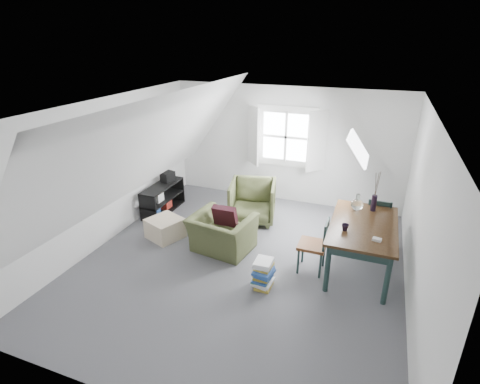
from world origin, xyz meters
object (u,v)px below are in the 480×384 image
at_px(armchair_near, 222,250).
at_px(media_shelf, 162,200).
at_px(ottoman, 165,228).
at_px(dining_chair_far, 377,220).
at_px(dining_table, 363,230).
at_px(dining_chair_near, 315,245).
at_px(magazine_stack, 263,274).
at_px(armchair_far, 252,219).

bearing_deg(armchair_near, media_shelf, -19.86).
relative_size(ottoman, dining_chair_far, 0.61).
relative_size(dining_table, dining_chair_near, 1.81).
distance_m(dining_table, media_shelf, 4.11).
bearing_deg(dining_table, ottoman, -176.94).
distance_m(dining_chair_far, magazine_stack, 2.40).
bearing_deg(dining_chair_far, armchair_far, 15.83).
relative_size(armchair_far, magazine_stack, 2.08).
bearing_deg(ottoman, armchair_near, -1.63).
height_order(dining_chair_far, media_shelf, dining_chair_far).
distance_m(armchair_near, media_shelf, 2.03).
bearing_deg(media_shelf, ottoman, -54.35).
bearing_deg(armchair_far, dining_chair_near, -54.81).
bearing_deg(magazine_stack, media_shelf, 148.58).
xyz_separation_m(armchair_near, media_shelf, (-1.77, 0.95, 0.26)).
relative_size(dining_chair_near, magazine_stack, 2.08).
height_order(armchair_near, media_shelf, media_shelf).
xyz_separation_m(ottoman, dining_chair_far, (3.60, 1.11, 0.29)).
distance_m(armchair_far, dining_table, 2.48).
relative_size(ottoman, dining_table, 0.34).
height_order(armchair_far, magazine_stack, magazine_stack).
distance_m(dining_table, dining_chair_far, 0.97).
height_order(armchair_near, dining_table, dining_table).
bearing_deg(ottoman, media_shelf, 124.29).
bearing_deg(armchair_far, ottoman, -148.36).
distance_m(armchair_near, dining_table, 2.37).
xyz_separation_m(armchair_near, dining_chair_far, (2.45, 1.14, 0.47)).
bearing_deg(armchair_far, media_shelf, 176.86).
xyz_separation_m(dining_chair_near, magazine_stack, (-0.61, -0.68, -0.25)).
bearing_deg(armchair_far, dining_table, -38.98).
distance_m(media_shelf, magazine_stack, 3.22).
bearing_deg(media_shelf, dining_chair_far, 4.00).
xyz_separation_m(armchair_near, magazine_stack, (0.97, -0.73, 0.22)).
relative_size(dining_table, media_shelf, 1.41).
bearing_deg(dining_chair_near, magazine_stack, -31.70).
bearing_deg(dining_chair_near, armchair_far, -121.65).
bearing_deg(ottoman, dining_chair_far, 17.13).
xyz_separation_m(dining_table, media_shelf, (-4.02, 0.73, -0.44)).
bearing_deg(media_shelf, armchair_near, -26.80).
bearing_deg(armchair_near, ottoman, 6.67).
relative_size(dining_chair_far, magazine_stack, 2.10).
xyz_separation_m(dining_chair_far, media_shelf, (-4.23, -0.19, -0.21)).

